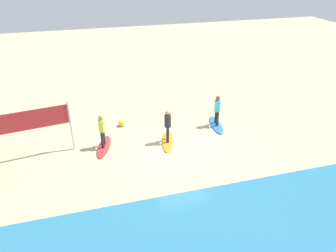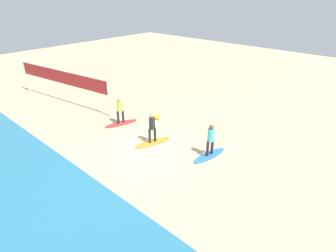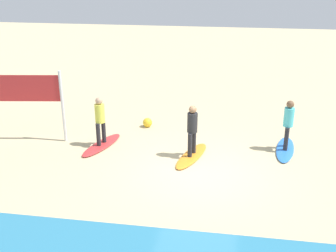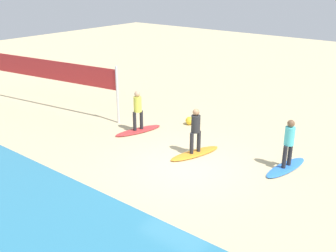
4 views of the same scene
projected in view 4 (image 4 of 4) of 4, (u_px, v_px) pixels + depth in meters
ground_plane at (186, 167)px, 13.37m from camera, size 60.00×60.00×0.00m
surfboard_blue at (286, 167)px, 13.22m from camera, size 0.88×2.16×0.09m
surfer_blue at (289, 140)px, 12.86m from camera, size 0.32×0.46×1.64m
surfboard_orange at (195, 153)px, 14.25m from camera, size 1.14×2.17×0.09m
surfer_orange at (196, 128)px, 13.89m from camera, size 0.32×0.45×1.64m
surfboard_red at (138, 130)px, 16.32m from camera, size 1.13×2.17×0.09m
surfer_red at (138, 108)px, 15.96m from camera, size 0.32×0.45×1.64m
volleyball_net at (40, 71)px, 18.76m from camera, size 9.00×1.41×2.50m
beach_ball at (189, 121)px, 17.02m from camera, size 0.35×0.35×0.35m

